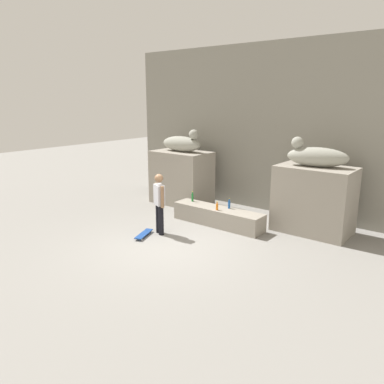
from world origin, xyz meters
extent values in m
plane|color=gray|center=(0.00, 0.00, 0.00)|extent=(40.00, 40.00, 0.00)
cube|color=gray|center=(0.00, 4.63, 2.66)|extent=(10.22, 0.60, 5.32)
cube|color=gray|center=(-2.37, 3.24, 0.92)|extent=(2.02, 1.24, 1.84)
cube|color=gray|center=(2.37, 3.24, 0.92)|extent=(2.02, 1.24, 1.84)
ellipsoid|color=#9C9C8F|center=(-2.37, 3.24, 2.10)|extent=(1.61, 0.59, 0.52)
sphere|color=#9C9C8F|center=(-1.82, 3.23, 2.45)|extent=(0.32, 0.32, 0.32)
ellipsoid|color=#9C9C8F|center=(2.37, 3.24, 2.10)|extent=(1.68, 0.86, 0.52)
sphere|color=#9C9C8F|center=(1.83, 3.13, 2.45)|extent=(0.32, 0.32, 0.32)
cube|color=gray|center=(0.00, 2.06, 0.26)|extent=(2.84, 0.63, 0.52)
cylinder|color=black|center=(-0.73, 0.44, 0.41)|extent=(0.14, 0.14, 0.82)
cylinder|color=black|center=(-0.91, 0.52, 0.41)|extent=(0.14, 0.14, 0.82)
cube|color=silver|center=(-0.82, 0.48, 1.10)|extent=(0.41, 0.33, 0.56)
sphere|color=#8C6647|center=(-0.82, 0.48, 1.55)|extent=(0.23, 0.23, 0.23)
cylinder|color=#8C6647|center=(-0.62, 0.38, 1.09)|extent=(0.09, 0.09, 0.58)
cylinder|color=#8C6647|center=(-1.03, 0.57, 1.09)|extent=(0.09, 0.09, 0.58)
cube|color=navy|center=(-1.02, 0.05, 0.07)|extent=(0.48, 0.82, 0.02)
cylinder|color=white|center=(-1.19, 0.30, 0.03)|extent=(0.05, 0.06, 0.06)
cylinder|color=white|center=(-1.06, 0.35, 0.03)|extent=(0.05, 0.06, 0.06)
cylinder|color=white|center=(-0.97, -0.25, 0.03)|extent=(0.05, 0.06, 0.06)
cylinder|color=white|center=(-0.84, -0.20, 0.03)|extent=(0.05, 0.06, 0.06)
cylinder|color=orange|center=(0.10, 1.88, 0.61)|extent=(0.07, 0.07, 0.18)
cylinder|color=orange|center=(0.10, 1.88, 0.73)|extent=(0.03, 0.03, 0.06)
cylinder|color=yellow|center=(0.10, 1.88, 0.77)|extent=(0.04, 0.04, 0.01)
cylinder|color=#194C99|center=(0.27, 2.24, 0.63)|extent=(0.07, 0.07, 0.23)
cylinder|color=#194C99|center=(0.27, 2.24, 0.78)|extent=(0.03, 0.03, 0.06)
cylinder|color=yellow|center=(0.27, 2.24, 0.81)|extent=(0.04, 0.04, 0.01)
cylinder|color=#1E722D|center=(-1.03, 2.17, 0.64)|extent=(0.06, 0.06, 0.24)
cylinder|color=#1E722D|center=(-1.03, 2.17, 0.79)|extent=(0.03, 0.03, 0.06)
cylinder|color=yellow|center=(-1.03, 2.17, 0.82)|extent=(0.03, 0.03, 0.01)
camera|label=1|loc=(5.99, -6.64, 3.63)|focal=35.36mm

